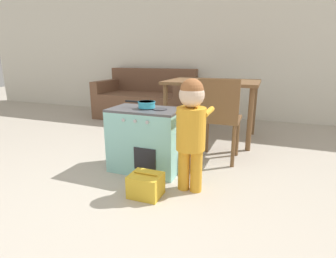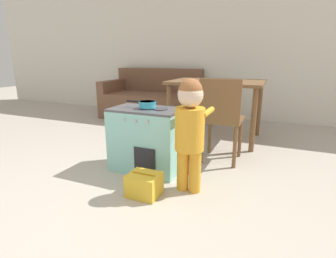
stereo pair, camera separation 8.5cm
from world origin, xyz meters
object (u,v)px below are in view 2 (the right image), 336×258
Objects in this scene: dining_table at (217,89)px; dining_chair_near at (221,118)px; child_figure at (190,124)px; toy_basket at (144,185)px; toy_pot at (147,104)px; couch at (152,100)px; play_kitchen at (147,139)px.

dining_table is 1.35× the size of dining_chair_near.
toy_basket is at bearing -143.41° from child_figure.
child_figure reaches higher than dining_table.
toy_basket is (-0.28, -0.21, -0.45)m from child_figure.
couch is (-0.97, 2.04, -0.32)m from toy_pot.
dining_chair_near is at bearing 37.44° from play_kitchen.
dining_chair_near reaches higher than play_kitchen.
toy_basket is at bearing -94.72° from dining_table.
toy_basket is 1.02m from dining_chair_near.
child_figure is at bearing -25.47° from play_kitchen.
child_figure reaches higher than couch.
toy_basket is 0.21× the size of dining_table.
dining_chair_near is at bearing 82.36° from child_figure.
couch is (-1.16, 2.48, 0.21)m from toy_basket.
dining_table is 0.70× the size of couch.
dining_chair_near is (0.56, 0.44, -0.16)m from toy_pot.
child_figure is 1.46m from dining_table.
child_figure reaches higher than dining_chair_near.
toy_pot reaches higher than toy_basket.
couch is at bearing 147.70° from dining_table.
child_figure is 0.78× the size of dining_table.
toy_basket is 1.75m from dining_table.
toy_pot is (0.01, 0.00, 0.33)m from play_kitchen.
couch is (-0.96, 2.04, 0.01)m from play_kitchen.
play_kitchen is 2.25m from couch.
dining_chair_near is (0.37, 0.88, 0.36)m from toy_basket.
child_figure reaches higher than toy_pot.
dining_chair_near reaches higher than couch.
couch is (-1.30, 0.82, -0.34)m from dining_table.
dining_table is at bearing 74.30° from play_kitchen.
dining_table is 1.57m from couch.
couch is at bearing 115.45° from toy_pot.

